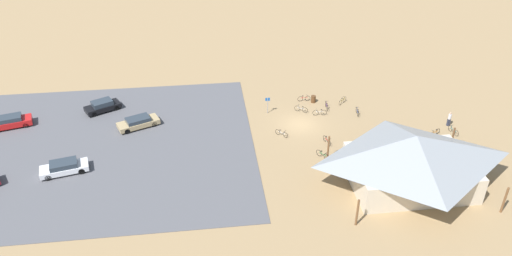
# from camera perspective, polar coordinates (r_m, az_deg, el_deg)

# --- Properties ---
(ground) EXTENTS (160.00, 160.00, 0.00)m
(ground) POSITION_cam_1_polar(r_m,az_deg,el_deg) (58.54, 5.13, 0.41)
(ground) COLOR #9E7F56
(ground) RESTS_ON ground
(parking_lot_asphalt) EXTENTS (35.31, 28.57, 0.05)m
(parking_lot_asphalt) POSITION_cam_1_polar(r_m,az_deg,el_deg) (56.91, -18.42, -2.23)
(parking_lot_asphalt) COLOR #56565B
(parking_lot_asphalt) RESTS_ON ground
(bike_pavilion) EXTENTS (14.08, 10.65, 5.57)m
(bike_pavilion) POSITION_cam_1_polar(r_m,az_deg,el_deg) (49.45, 17.67, -3.25)
(bike_pavilion) COLOR beige
(bike_pavilion) RESTS_ON ground
(trash_bin) EXTENTS (0.60, 0.60, 0.90)m
(trash_bin) POSITION_cam_1_polar(r_m,az_deg,el_deg) (63.33, 6.65, 3.34)
(trash_bin) COLOR brown
(trash_bin) RESTS_ON ground
(lot_sign) EXTENTS (0.56, 0.08, 2.20)m
(lot_sign) POSITION_cam_1_polar(r_m,az_deg,el_deg) (60.01, 1.35, 2.92)
(lot_sign) COLOR #99999E
(lot_sign) RESTS_ON ground
(bicycle_red_mid_cluster) EXTENTS (0.59, 1.66, 0.80)m
(bicycle_red_mid_cluster) POSITION_cam_1_polar(r_m,az_deg,el_deg) (55.24, 8.21, -1.45)
(bicycle_red_mid_cluster) COLOR black
(bicycle_red_mid_cluster) RESTS_ON ground
(bicycle_white_yard_left) EXTENTS (1.73, 0.48, 0.81)m
(bicycle_white_yard_left) POSITION_cam_1_polar(r_m,az_deg,el_deg) (60.49, 7.37, 1.78)
(bicycle_white_yard_left) COLOR black
(bicycle_white_yard_left) RESTS_ON ground
(bicycle_orange_yard_front) EXTENTS (1.53, 0.96, 0.78)m
(bicycle_orange_yard_front) POSITION_cam_1_polar(r_m,az_deg,el_deg) (59.67, 20.01, -0.51)
(bicycle_orange_yard_front) COLOR black
(bicycle_orange_yard_front) RESTS_ON ground
(bicycle_purple_back_row) EXTENTS (0.48, 1.77, 0.86)m
(bicycle_purple_back_row) POSITION_cam_1_polar(r_m,az_deg,el_deg) (62.08, 8.17, 2.55)
(bicycle_purple_back_row) COLOR black
(bicycle_purple_back_row) RESTS_ON ground
(bicycle_silver_yard_center) EXTENTS (1.49, 1.00, 0.87)m
(bicycle_silver_yard_center) POSITION_cam_1_polar(r_m,az_deg,el_deg) (61.00, 5.24, 2.19)
(bicycle_silver_yard_center) COLOR black
(bicycle_silver_yard_center) RESTS_ON ground
(bicycle_green_lone_west) EXTENTS (1.08, 1.45, 0.81)m
(bicycle_green_lone_west) POSITION_cam_1_polar(r_m,az_deg,el_deg) (52.80, 7.72, -3.09)
(bicycle_green_lone_west) COLOR black
(bicycle_green_lone_west) RESTS_ON ground
(bicycle_yellow_lone_east) EXTENTS (1.29, 1.27, 0.85)m
(bicycle_yellow_lone_east) POSITION_cam_1_polar(r_m,az_deg,el_deg) (63.60, 9.98, 3.12)
(bicycle_yellow_lone_east) COLOR black
(bicycle_yellow_lone_east) RESTS_ON ground
(bicycle_black_near_sign) EXTENTS (1.74, 0.50, 0.88)m
(bicycle_black_near_sign) POSITION_cam_1_polar(r_m,az_deg,el_deg) (57.63, 22.43, -2.24)
(bicycle_black_near_sign) COLOR black
(bicycle_black_near_sign) RESTS_ON ground
(bicycle_teal_yard_right) EXTENTS (0.53, 1.77, 0.82)m
(bicycle_teal_yard_right) POSITION_cam_1_polar(r_m,az_deg,el_deg) (60.82, 21.85, -0.27)
(bicycle_teal_yard_right) COLOR black
(bicycle_teal_yard_right) RESTS_ON ground
(bicycle_blue_near_porch) EXTENTS (0.48, 1.65, 0.85)m
(bicycle_blue_near_porch) POSITION_cam_1_polar(r_m,az_deg,el_deg) (61.41, 11.65, 1.83)
(bicycle_blue_near_porch) COLOR black
(bicycle_blue_near_porch) RESTS_ON ground
(bicycle_red_trailside) EXTENTS (1.66, 0.48, 0.83)m
(bicycle_red_trailside) POSITION_cam_1_polar(r_m,az_deg,el_deg) (63.52, 5.57, 3.42)
(bicycle_red_trailside) COLOR black
(bicycle_red_trailside) RESTS_ON ground
(bicycle_white_front_row) EXTENTS (1.26, 1.21, 0.78)m
(bicycle_white_front_row) POSITION_cam_1_polar(r_m,az_deg,el_deg) (56.03, 2.98, -0.63)
(bicycle_white_front_row) COLOR black
(bicycle_white_front_row) RESTS_ON ground
(car_tan_inner_stall) EXTENTS (5.09, 3.54, 1.23)m
(car_tan_inner_stall) POSITION_cam_1_polar(r_m,az_deg,el_deg) (59.04, -13.46, 0.65)
(car_tan_inner_stall) COLOR tan
(car_tan_inner_stall) RESTS_ON parking_lot_asphalt
(car_black_near_entry) EXTENTS (4.57, 3.58, 1.37)m
(car_black_near_entry) POSITION_cam_1_polar(r_m,az_deg,el_deg) (63.61, -17.33, 2.45)
(car_black_near_entry) COLOR black
(car_black_near_entry) RESTS_ON parking_lot_asphalt
(car_red_end_stall) EXTENTS (4.99, 2.96, 1.40)m
(car_red_end_stall) POSITION_cam_1_polar(r_m,az_deg,el_deg) (64.16, -26.56, 0.65)
(car_red_end_stall) COLOR red
(car_red_end_stall) RESTS_ON parking_lot_asphalt
(car_white_mid_lot) EXTENTS (4.98, 2.85, 1.28)m
(car_white_mid_lot) POSITION_cam_1_polar(r_m,az_deg,el_deg) (53.60, -21.32, -4.25)
(car_white_mid_lot) COLOR white
(car_white_mid_lot) RESTS_ON parking_lot_asphalt
(visitor_crossing_yard) EXTENTS (0.36, 0.36, 1.76)m
(visitor_crossing_yard) POSITION_cam_1_polar(r_m,az_deg,el_deg) (61.94, 21.46, 1.01)
(visitor_crossing_yard) COLOR #2D3347
(visitor_crossing_yard) RESTS_ON ground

